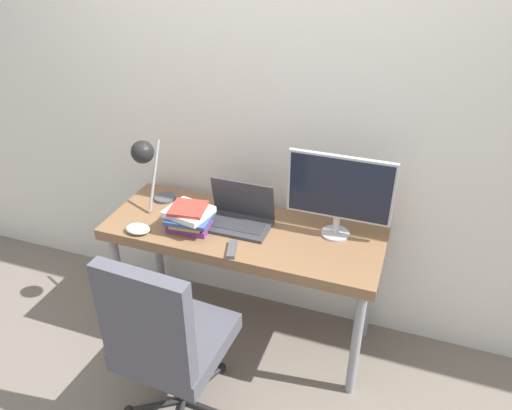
{
  "coord_description": "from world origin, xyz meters",
  "views": [
    {
      "loc": [
        0.81,
        -1.78,
        2.22
      ],
      "look_at": [
        0.08,
        0.25,
        0.93
      ],
      "focal_mm": 35.0,
      "sensor_mm": 36.0,
      "label": 1
    }
  ],
  "objects_px": {
    "laptop": "(239,216)",
    "monitor": "(340,191)",
    "desk_lamp": "(146,159)",
    "office_chair": "(166,338)",
    "book_stack": "(189,217)",
    "game_controller": "(138,229)"
  },
  "relations": [
    {
      "from": "laptop",
      "to": "monitor",
      "type": "xyz_separation_m",
      "value": [
        0.51,
        0.08,
        0.21
      ]
    },
    {
      "from": "desk_lamp",
      "to": "office_chair",
      "type": "bearing_deg",
      "value": -57.5
    },
    {
      "from": "book_stack",
      "to": "game_controller",
      "type": "distance_m",
      "value": 0.28
    },
    {
      "from": "desk_lamp",
      "to": "game_controller",
      "type": "bearing_deg",
      "value": -80.62
    },
    {
      "from": "monitor",
      "to": "office_chair",
      "type": "xyz_separation_m",
      "value": [
        -0.59,
        -0.79,
        -0.45
      ]
    },
    {
      "from": "desk_lamp",
      "to": "game_controller",
      "type": "xyz_separation_m",
      "value": [
        0.03,
        -0.21,
        -0.31
      ]
    },
    {
      "from": "desk_lamp",
      "to": "office_chair",
      "type": "height_order",
      "value": "desk_lamp"
    },
    {
      "from": "game_controller",
      "to": "office_chair",
      "type": "bearing_deg",
      "value": -49.58
    },
    {
      "from": "monitor",
      "to": "book_stack",
      "type": "bearing_deg",
      "value": -163.92
    },
    {
      "from": "desk_lamp",
      "to": "book_stack",
      "type": "distance_m",
      "value": 0.39
    },
    {
      "from": "monitor",
      "to": "game_controller",
      "type": "relative_size",
      "value": 3.98
    },
    {
      "from": "laptop",
      "to": "desk_lamp",
      "type": "relative_size",
      "value": 0.8
    },
    {
      "from": "monitor",
      "to": "book_stack",
      "type": "height_order",
      "value": "monitor"
    },
    {
      "from": "office_chair",
      "to": "laptop",
      "type": "bearing_deg",
      "value": 83.36
    },
    {
      "from": "monitor",
      "to": "desk_lamp",
      "type": "distance_m",
      "value": 1.03
    },
    {
      "from": "monitor",
      "to": "desk_lamp",
      "type": "xyz_separation_m",
      "value": [
        -1.02,
        -0.12,
        0.07
      ]
    },
    {
      "from": "laptop",
      "to": "office_chair",
      "type": "relative_size",
      "value": 0.35
    },
    {
      "from": "monitor",
      "to": "desk_lamp",
      "type": "height_order",
      "value": "monitor"
    },
    {
      "from": "laptop",
      "to": "game_controller",
      "type": "bearing_deg",
      "value": -151.98
    },
    {
      "from": "monitor",
      "to": "office_chair",
      "type": "relative_size",
      "value": 0.53
    },
    {
      "from": "desk_lamp",
      "to": "game_controller",
      "type": "distance_m",
      "value": 0.37
    },
    {
      "from": "book_stack",
      "to": "game_controller",
      "type": "height_order",
      "value": "book_stack"
    }
  ]
}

